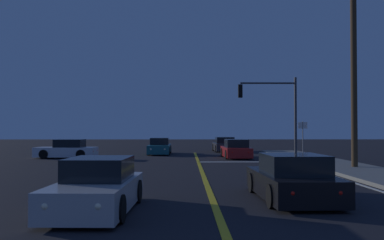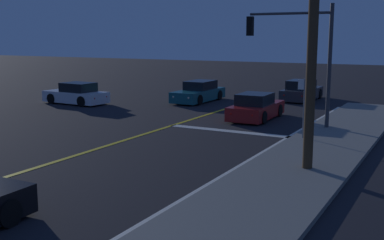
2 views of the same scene
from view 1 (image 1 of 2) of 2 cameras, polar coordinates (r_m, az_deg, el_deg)
The scene contains 12 objects.
lane_line_center at distance 15.51m, azimuth 2.07°, elevation -8.91°, with size 0.20×41.46×0.01m, color gold.
lane_line_edge_right at distance 16.79m, azimuth 22.10°, elevation -8.23°, with size 0.16×41.46×0.01m, color silver.
stop_bar at distance 26.39m, azimuth 7.38°, elevation -5.73°, with size 5.95×0.50×0.01m, color silver.
car_side_waiting_red at distance 29.96m, azimuth 6.06°, elevation -4.10°, with size 1.93×4.27×1.34m.
car_lead_oncoming_black at distance 12.63m, azimuth 13.57°, elevation -7.99°, with size 2.08×4.48×1.34m.
car_distant_tail_teal at distance 34.46m, azimuth -4.46°, elevation -3.72°, with size 1.83×4.70×1.34m.
car_following_oncoming_silver at distance 10.86m, azimuth -12.83°, elevation -9.12°, with size 1.94×4.29×1.34m.
car_parked_curb_white at distance 30.92m, azimuth -16.78°, elevation -3.96°, with size 4.28×1.99×1.34m.
car_far_approaching_charcoal at distance 38.46m, azimuth 4.45°, elevation -3.47°, with size 2.02×4.51×1.34m.
traffic_signal_near_right at distance 29.04m, azimuth 11.25°, elevation 2.12°, with size 4.03×0.28×5.63m.
utility_pole_right at distance 23.06m, azimuth 21.32°, elevation 7.31°, with size 1.79×0.31×10.55m.
street_sign_corner at distance 26.55m, azimuth 14.97°, elevation -1.99°, with size 0.56×0.10×2.55m.
Camera 1 is at (-0.77, -3.16, 2.07)m, focal length 38.85 mm.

